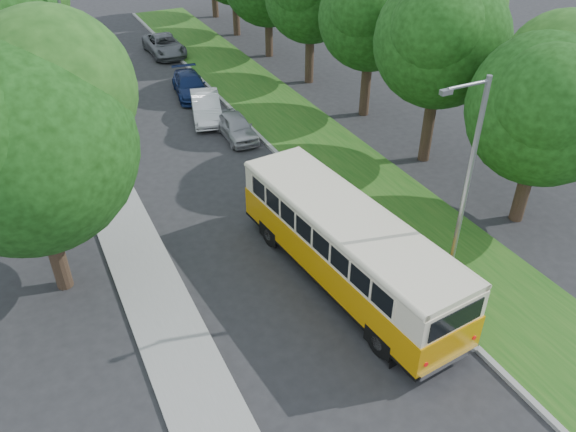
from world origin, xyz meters
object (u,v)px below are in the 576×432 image
car_blue (190,85)px  car_white (206,107)px  car_silver (236,127)px  vintage_bus (346,248)px  lamppost_near (464,191)px  car_grey (164,45)px  lamppost_far (70,62)px

car_blue → car_white: bearing=-85.8°
car_silver → vintage_bus: bearing=-92.7°
lamppost_near → car_white: size_ratio=1.82×
lamppost_near → car_grey: lamppost_near is taller
lamppost_near → vintage_bus: 4.49m
car_silver → car_blue: 6.81m
car_blue → car_grey: car_grey is taller
vintage_bus → car_grey: size_ratio=2.04×
car_grey → lamppost_far: bearing=-123.4°
lamppost_far → lamppost_near: bearing=-64.3°
lamppost_far → car_blue: size_ratio=1.67×
lamppost_near → lamppost_far: (-8.91, 18.50, -0.25)m
lamppost_near → lamppost_far: lamppost_near is taller
lamppost_near → car_silver: bearing=96.5°
car_silver → car_blue: bearing=94.3°
car_blue → car_grey: size_ratio=0.90×
lamppost_near → car_white: (-2.30, 17.95, -3.65)m
car_blue → car_silver: bearing=-78.8°
lamppost_far → car_white: lamppost_far is taller
lamppost_far → vintage_bus: lamppost_far is taller
car_white → car_grey: 12.26m
car_white → car_blue: size_ratio=0.98×
vintage_bus → car_blue: bearing=82.7°
lamppost_far → car_silver: size_ratio=2.01×
lamppost_near → car_grey: (-1.21, 30.17, -3.67)m
vintage_bus → car_white: size_ratio=2.33×
car_blue → lamppost_far: bearing=-146.4°
lamppost_far → car_blue: 8.36m
car_white → car_silver: bearing=-64.2°
lamppost_far → car_silver: lamppost_far is taller
lamppost_near → car_grey: size_ratio=1.60×
car_grey → car_white: bearing=-95.0°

